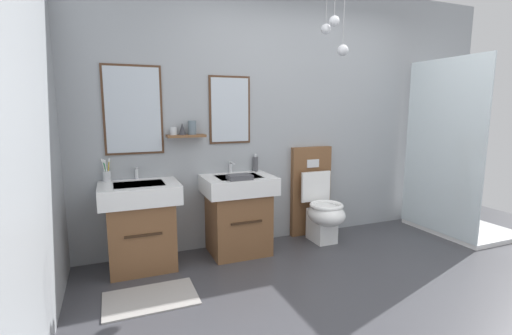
{
  "coord_description": "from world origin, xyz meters",
  "views": [
    {
      "loc": [
        -1.97,
        -1.86,
        1.41
      ],
      "look_at": [
        -0.68,
        1.3,
        0.86
      ],
      "focal_mm": 25.41,
      "sensor_mm": 36.0,
      "label": 1
    }
  ],
  "objects_px": {
    "vanity_sink_left": "(141,223)",
    "vanity_sink_right": "(238,212)",
    "folded_hand_towel": "(240,177)",
    "soap_dispenser": "(255,164)",
    "toilet": "(318,205)",
    "shower_tray": "(454,196)",
    "toothbrush_cup": "(107,175)"
  },
  "relations": [
    {
      "from": "vanity_sink_right",
      "to": "toothbrush_cup",
      "type": "relative_size",
      "value": 3.71
    },
    {
      "from": "soap_dispenser",
      "to": "folded_hand_towel",
      "type": "xyz_separation_m",
      "value": [
        -0.31,
        -0.37,
        -0.06
      ]
    },
    {
      "from": "vanity_sink_left",
      "to": "shower_tray",
      "type": "bearing_deg",
      "value": -6.44
    },
    {
      "from": "vanity_sink_right",
      "to": "folded_hand_towel",
      "type": "height_order",
      "value": "folded_hand_towel"
    },
    {
      "from": "vanity_sink_right",
      "to": "shower_tray",
      "type": "distance_m",
      "value": 2.51
    },
    {
      "from": "toothbrush_cup",
      "to": "shower_tray",
      "type": "bearing_deg",
      "value": -8.91
    },
    {
      "from": "vanity_sink_left",
      "to": "vanity_sink_right",
      "type": "height_order",
      "value": "same"
    },
    {
      "from": "toothbrush_cup",
      "to": "folded_hand_towel",
      "type": "xyz_separation_m",
      "value": [
        1.13,
        -0.36,
        -0.04
      ]
    },
    {
      "from": "soap_dispenser",
      "to": "folded_hand_towel",
      "type": "height_order",
      "value": "soap_dispenser"
    },
    {
      "from": "vanity_sink_left",
      "to": "soap_dispenser",
      "type": "xyz_separation_m",
      "value": [
        1.18,
        0.2,
        0.44
      ]
    },
    {
      "from": "vanity_sink_left",
      "to": "vanity_sink_right",
      "type": "relative_size",
      "value": 1.0
    },
    {
      "from": "toilet",
      "to": "folded_hand_towel",
      "type": "height_order",
      "value": "toilet"
    },
    {
      "from": "vanity_sink_right",
      "to": "folded_hand_towel",
      "type": "xyz_separation_m",
      "value": [
        -0.04,
        -0.17,
        0.38
      ]
    },
    {
      "from": "vanity_sink_right",
      "to": "shower_tray",
      "type": "relative_size",
      "value": 0.4
    },
    {
      "from": "folded_hand_towel",
      "to": "shower_tray",
      "type": "bearing_deg",
      "value": -4.89
    },
    {
      "from": "vanity_sink_right",
      "to": "toilet",
      "type": "bearing_deg",
      "value": 1.73
    },
    {
      "from": "vanity_sink_left",
      "to": "toothbrush_cup",
      "type": "distance_m",
      "value": 0.53
    },
    {
      "from": "toilet",
      "to": "folded_hand_towel",
      "type": "relative_size",
      "value": 4.55
    },
    {
      "from": "toilet",
      "to": "soap_dispenser",
      "type": "height_order",
      "value": "toilet"
    },
    {
      "from": "shower_tray",
      "to": "folded_hand_towel",
      "type": "bearing_deg",
      "value": 175.11
    },
    {
      "from": "folded_hand_towel",
      "to": "shower_tray",
      "type": "distance_m",
      "value": 2.55
    },
    {
      "from": "vanity_sink_right",
      "to": "soap_dispenser",
      "type": "bearing_deg",
      "value": 36.73
    },
    {
      "from": "vanity_sink_right",
      "to": "shower_tray",
      "type": "height_order",
      "value": "shower_tray"
    },
    {
      "from": "toilet",
      "to": "shower_tray",
      "type": "height_order",
      "value": "shower_tray"
    },
    {
      "from": "vanity_sink_right",
      "to": "soap_dispenser",
      "type": "relative_size",
      "value": 4.18
    },
    {
      "from": "vanity_sink_left",
      "to": "shower_tray",
      "type": "xyz_separation_m",
      "value": [
        3.4,
        -0.38,
        0.02
      ]
    },
    {
      "from": "vanity_sink_left",
      "to": "soap_dispenser",
      "type": "bearing_deg",
      "value": 9.55
    },
    {
      "from": "vanity_sink_left",
      "to": "folded_hand_towel",
      "type": "bearing_deg",
      "value": -10.85
    },
    {
      "from": "toilet",
      "to": "shower_tray",
      "type": "relative_size",
      "value": 0.51
    },
    {
      "from": "toothbrush_cup",
      "to": "shower_tray",
      "type": "xyz_separation_m",
      "value": [
        3.65,
        -0.57,
        -0.4
      ]
    },
    {
      "from": "vanity_sink_left",
      "to": "shower_tray",
      "type": "relative_size",
      "value": 0.4
    },
    {
      "from": "folded_hand_towel",
      "to": "soap_dispenser",
      "type": "bearing_deg",
      "value": 50.11
    }
  ]
}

